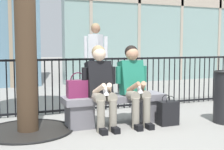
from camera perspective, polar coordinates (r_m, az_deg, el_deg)
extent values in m
plane|color=gray|center=(4.74, 0.45, -9.16)|extent=(60.00, 60.00, 0.00)
cube|color=slate|center=(4.66, 0.46, -4.40)|extent=(1.60, 0.44, 0.10)
cube|color=slate|center=(4.53, -6.18, -7.63)|extent=(0.36, 0.37, 0.35)
cube|color=slate|center=(4.94, 6.52, -6.53)|extent=(0.36, 0.37, 0.35)
cylinder|color=gray|center=(4.36, -3.01, -4.15)|extent=(0.15, 0.40, 0.15)
cylinder|color=gray|center=(4.22, -2.11, -7.86)|extent=(0.11, 0.11, 0.45)
cube|color=black|center=(4.21, -1.82, -10.48)|extent=(0.09, 0.22, 0.08)
cylinder|color=gray|center=(4.42, -0.79, -4.02)|extent=(0.15, 0.40, 0.15)
cylinder|color=gray|center=(4.28, 0.18, -7.66)|extent=(0.11, 0.11, 0.45)
cube|color=black|center=(4.28, 0.48, -10.24)|extent=(0.09, 0.22, 0.08)
cube|color=black|center=(4.49, -2.51, -0.78)|extent=(0.36, 0.30, 0.55)
cylinder|color=black|center=(4.41, -5.21, -0.25)|extent=(0.08, 0.08, 0.26)
cylinder|color=beige|center=(4.27, -2.54, -2.72)|extent=(0.16, 0.28, 0.20)
cylinder|color=black|center=(4.56, 0.10, -0.05)|extent=(0.08, 0.08, 0.26)
cylinder|color=beige|center=(4.32, -0.54, -2.62)|extent=(0.16, 0.28, 0.20)
cube|color=silver|center=(4.24, -1.25, -3.04)|extent=(0.07, 0.10, 0.13)
sphere|color=beige|center=(4.44, -2.44, 3.94)|extent=(0.20, 0.20, 0.20)
sphere|color=#997F59|center=(4.47, -2.57, 4.33)|extent=(0.20, 0.20, 0.20)
cylinder|color=gray|center=(4.56, 3.39, -3.74)|extent=(0.15, 0.40, 0.15)
cylinder|color=gray|center=(4.43, 4.48, -7.25)|extent=(0.11, 0.11, 0.45)
cube|color=black|center=(4.42, 4.81, -9.75)|extent=(0.09, 0.22, 0.08)
cylinder|color=gray|center=(4.63, 5.41, -3.60)|extent=(0.15, 0.40, 0.15)
cylinder|color=gray|center=(4.51, 6.55, -7.04)|extent=(0.11, 0.11, 0.45)
cube|color=black|center=(4.50, 6.89, -9.49)|extent=(0.09, 0.22, 0.08)
cube|color=#1E7259|center=(4.69, 3.67, -0.52)|extent=(0.36, 0.30, 0.55)
cylinder|color=#1E7259|center=(4.59, 1.20, -0.01)|extent=(0.08, 0.08, 0.26)
cylinder|color=tan|center=(4.47, 3.95, -2.36)|extent=(0.16, 0.28, 0.20)
cylinder|color=#1E7259|center=(4.78, 6.06, 0.18)|extent=(0.08, 0.08, 0.26)
cylinder|color=tan|center=(4.54, 5.77, -2.25)|extent=(0.16, 0.28, 0.20)
cube|color=silver|center=(4.46, 5.21, -2.66)|extent=(0.07, 0.10, 0.13)
sphere|color=tan|center=(4.65, 3.81, 4.00)|extent=(0.20, 0.20, 0.20)
sphere|color=black|center=(4.67, 3.65, 4.37)|extent=(0.20, 0.20, 0.20)
cube|color=#7A234C|center=(4.44, -6.45, -2.60)|extent=(0.32, 0.15, 0.26)
torus|color=#49152D|center=(4.42, -6.47, -0.90)|extent=(0.22, 0.02, 0.22)
cube|color=black|center=(4.71, 10.52, -7.09)|extent=(0.30, 0.18, 0.36)
torus|color=black|center=(4.62, 10.97, -4.78)|extent=(0.15, 0.01, 0.15)
torus|color=black|center=(4.72, 10.16, -4.55)|extent=(0.15, 0.01, 0.15)
cylinder|color=#383D4C|center=(6.73, -3.83, -0.95)|extent=(0.13, 0.13, 0.90)
cube|color=black|center=(6.75, -3.71, -4.53)|extent=(0.09, 0.22, 0.06)
cylinder|color=#383D4C|center=(6.79, -2.23, -0.88)|extent=(0.13, 0.13, 0.90)
cube|color=black|center=(6.82, -2.10, -4.43)|extent=(0.09, 0.22, 0.06)
cube|color=silver|center=(6.72, -3.06, 5.28)|extent=(0.41, 0.43, 0.56)
cylinder|color=silver|center=(6.65, -4.98, 5.10)|extent=(0.08, 0.08, 0.52)
cylinder|color=silver|center=(6.80, -1.17, 5.12)|extent=(0.08, 0.08, 0.52)
sphere|color=#8E664C|center=(6.73, -3.08, 8.69)|extent=(0.20, 0.20, 0.20)
sphere|color=#997F59|center=(6.75, -3.13, 8.93)|extent=(0.20, 0.20, 0.20)
cylinder|color=black|center=(5.34, -19.22, -2.45)|extent=(0.02, 0.02, 0.98)
cylinder|color=black|center=(5.35, -17.87, -2.40)|extent=(0.02, 0.02, 0.98)
cylinder|color=black|center=(5.36, -16.52, -2.35)|extent=(0.02, 0.02, 0.98)
cylinder|color=black|center=(5.37, -15.18, -2.30)|extent=(0.02, 0.02, 0.98)
cylinder|color=black|center=(5.39, -13.84, -2.25)|extent=(0.02, 0.02, 0.98)
cylinder|color=black|center=(5.41, -12.52, -2.19)|extent=(0.02, 0.02, 0.98)
cylinder|color=black|center=(5.43, -11.20, -2.14)|extent=(0.02, 0.02, 0.98)
cylinder|color=black|center=(5.45, -9.89, -2.08)|extent=(0.02, 0.02, 0.98)
cylinder|color=black|center=(5.48, -8.60, -2.02)|extent=(0.02, 0.02, 0.98)
cylinder|color=black|center=(5.51, -7.32, -1.97)|extent=(0.02, 0.02, 0.98)
cylinder|color=black|center=(5.54, -6.05, -1.91)|extent=(0.02, 0.02, 0.98)
cylinder|color=black|center=(5.58, -4.80, -1.85)|extent=(0.02, 0.02, 0.98)
cylinder|color=black|center=(5.61, -3.57, -1.80)|extent=(0.02, 0.02, 0.98)
cylinder|color=black|center=(5.65, -2.35, -1.74)|extent=(0.02, 0.02, 0.98)
cylinder|color=black|center=(5.70, -1.15, -1.68)|extent=(0.02, 0.02, 0.98)
cylinder|color=black|center=(5.74, 0.03, -1.62)|extent=(0.02, 0.02, 0.98)
cylinder|color=black|center=(5.79, 1.19, -1.57)|extent=(0.02, 0.02, 0.98)
cylinder|color=black|center=(5.84, 2.33, -1.51)|extent=(0.02, 0.02, 0.98)
cylinder|color=black|center=(5.89, 3.46, -1.45)|extent=(0.02, 0.02, 0.98)
cylinder|color=black|center=(5.95, 4.56, -1.40)|extent=(0.02, 0.02, 0.98)
cylinder|color=black|center=(6.00, 5.64, -1.34)|extent=(0.02, 0.02, 0.98)
cylinder|color=black|center=(6.06, 6.70, -1.29)|extent=(0.02, 0.02, 0.98)
cylinder|color=black|center=(6.12, 7.74, -1.23)|extent=(0.02, 0.02, 0.98)
cylinder|color=black|center=(6.19, 8.76, -1.18)|extent=(0.02, 0.02, 0.98)
cylinder|color=black|center=(6.25, 9.76, -1.13)|extent=(0.02, 0.02, 0.98)
cylinder|color=black|center=(6.32, 10.73, -1.08)|extent=(0.02, 0.02, 0.98)
cylinder|color=black|center=(6.39, 11.69, -1.02)|extent=(0.02, 0.02, 0.98)
cylinder|color=black|center=(6.46, 12.63, -0.97)|extent=(0.02, 0.02, 0.98)
cylinder|color=black|center=(6.53, 13.54, -0.92)|extent=(0.02, 0.02, 0.98)
cylinder|color=black|center=(6.60, 14.44, -0.88)|extent=(0.02, 0.02, 0.98)
cylinder|color=black|center=(6.68, 15.31, -0.83)|extent=(0.02, 0.02, 0.98)
cylinder|color=black|center=(6.75, 16.17, -0.78)|extent=(0.02, 0.02, 0.98)
cylinder|color=black|center=(6.83, 17.01, -0.74)|extent=(0.02, 0.02, 0.98)
cylinder|color=black|center=(6.91, 17.82, -0.69)|extent=(0.02, 0.02, 0.98)
cylinder|color=black|center=(6.99, 18.62, -0.65)|extent=(0.02, 0.02, 0.98)
cylinder|color=black|center=(7.08, 19.40, -0.60)|extent=(0.02, 0.02, 0.98)
cylinder|color=black|center=(7.16, 20.16, -0.56)|extent=(0.02, 0.02, 0.98)
cube|color=black|center=(5.69, -3.54, -6.21)|extent=(7.08, 0.04, 0.04)
cube|color=black|center=(5.57, -3.59, 3.01)|extent=(7.08, 0.04, 0.04)
cylinder|color=black|center=(4.50, -15.55, -10.08)|extent=(1.25, 1.25, 0.01)
torus|color=black|center=(4.50, -15.55, -10.01)|extent=(1.28, 1.28, 0.03)
cylinder|color=#423021|center=(4.37, -16.12, 11.85)|extent=(0.29, 0.29, 3.40)
cube|color=#AD9E8C|center=(12.27, 19.76, 12.62)|extent=(11.82, 0.04, 0.36)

